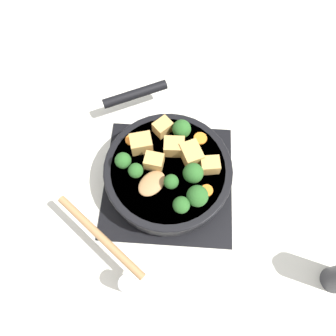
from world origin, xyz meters
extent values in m
plane|color=silver|center=(0.00, 0.00, 0.00)|extent=(2.40, 2.40, 0.00)
cube|color=black|center=(0.00, 0.00, 0.00)|extent=(0.31, 0.31, 0.01)
torus|color=black|center=(0.00, 0.00, 0.02)|extent=(0.24, 0.24, 0.01)
cube|color=black|center=(0.00, 0.00, 0.02)|extent=(0.01, 0.23, 0.01)
cube|color=black|center=(0.00, 0.00, 0.02)|extent=(0.23, 0.01, 0.01)
cylinder|color=black|center=(0.00, 0.00, 0.05)|extent=(0.28, 0.28, 0.06)
cylinder|color=brown|center=(0.00, 0.00, 0.06)|extent=(0.26, 0.26, 0.05)
torus|color=black|center=(0.00, 0.00, 0.08)|extent=(0.29, 0.29, 0.01)
cylinder|color=black|center=(-0.10, 0.20, 0.07)|extent=(0.16, 0.09, 0.02)
ellipsoid|color=#A87A4C|center=(-0.03, -0.04, 0.09)|extent=(0.08, 0.08, 0.01)
cylinder|color=#A87A4C|center=(-0.13, -0.16, 0.09)|extent=(0.20, 0.16, 0.02)
cube|color=tan|center=(0.01, 0.04, 0.10)|extent=(0.05, 0.04, 0.04)
cube|color=tan|center=(-0.03, 0.01, 0.10)|extent=(0.04, 0.04, 0.03)
cube|color=tan|center=(-0.06, 0.05, 0.10)|extent=(0.06, 0.05, 0.04)
cube|color=tan|center=(-0.02, 0.09, 0.10)|extent=(0.05, 0.05, 0.03)
cube|color=tan|center=(0.09, 0.01, 0.10)|extent=(0.05, 0.04, 0.03)
cube|color=tan|center=(0.05, 0.03, 0.10)|extent=(0.06, 0.06, 0.04)
cylinder|color=#709956|center=(0.03, -0.09, 0.09)|extent=(0.01, 0.01, 0.01)
sphere|color=#285B23|center=(0.03, -0.09, 0.11)|extent=(0.04, 0.04, 0.04)
cylinder|color=#709956|center=(-0.10, 0.00, 0.09)|extent=(0.01, 0.01, 0.01)
sphere|color=#285B23|center=(-0.10, 0.00, 0.11)|extent=(0.04, 0.04, 0.04)
cylinder|color=#709956|center=(-0.07, -0.02, 0.09)|extent=(0.01, 0.01, 0.01)
sphere|color=#285B23|center=(-0.07, -0.02, 0.11)|extent=(0.03, 0.03, 0.03)
cylinder|color=#709956|center=(0.07, -0.07, 0.09)|extent=(0.01, 0.01, 0.01)
sphere|color=#285B23|center=(0.07, -0.07, 0.11)|extent=(0.05, 0.05, 0.05)
cylinder|color=#709956|center=(0.01, -0.04, 0.09)|extent=(0.01, 0.01, 0.01)
sphere|color=#285B23|center=(0.01, -0.04, 0.11)|extent=(0.03, 0.03, 0.03)
cylinder|color=#709956|center=(0.05, -0.02, 0.09)|extent=(0.01, 0.01, 0.01)
sphere|color=#285B23|center=(0.05, -0.02, 0.11)|extent=(0.04, 0.04, 0.04)
cylinder|color=#709956|center=(0.03, 0.09, 0.09)|extent=(0.01, 0.01, 0.01)
sphere|color=#285B23|center=(0.03, 0.09, 0.11)|extent=(0.04, 0.04, 0.04)
cylinder|color=orange|center=(0.07, 0.08, 0.09)|extent=(0.03, 0.03, 0.01)
cylinder|color=orange|center=(-0.09, 0.06, 0.09)|extent=(0.03, 0.03, 0.01)
cylinder|color=orange|center=(0.09, -0.05, 0.09)|extent=(0.03, 0.03, 0.01)
cylinder|color=white|center=(-0.06, -0.25, 0.04)|extent=(0.04, 0.04, 0.07)
cylinder|color=#B7B7BC|center=(-0.06, -0.25, 0.08)|extent=(0.03, 0.03, 0.01)
camera|label=1|loc=(0.02, -0.29, 0.75)|focal=35.00mm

